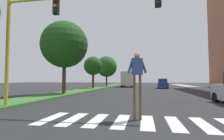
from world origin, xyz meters
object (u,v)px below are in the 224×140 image
at_px(tree_mid, 64,45).
at_px(tree_far, 93,66).
at_px(sedan_midblock, 163,84).
at_px(pedestrian_performer, 137,74).
at_px(tree_distant, 107,67).
at_px(traffic_light_gantry, 55,21).
at_px(truck_box_delivery, 128,79).

distance_m(tree_mid, tree_far, 10.82).
bearing_deg(sedan_midblock, pedestrian_performer, -97.73).
bearing_deg(tree_distant, traffic_light_gantry, -82.64).
bearing_deg(truck_box_delivery, tree_far, -116.20).
height_order(tree_far, traffic_light_gantry, traffic_light_gantry).
relative_size(pedestrian_performer, sedan_midblock, 0.55).
relative_size(traffic_light_gantry, sedan_midblock, 2.01).
xyz_separation_m(pedestrian_performer, truck_box_delivery, (-3.09, 29.86, -0.03)).
xyz_separation_m(tree_far, sedan_midblock, (11.26, 5.25, -2.92)).
xyz_separation_m(traffic_light_gantry, sedan_midblock, (7.52, 24.28, -3.58)).
height_order(tree_distant, sedan_midblock, tree_distant).
relative_size(pedestrian_performer, truck_box_delivery, 0.40).
bearing_deg(pedestrian_performer, tree_mid, 128.29).
xyz_separation_m(tree_far, traffic_light_gantry, (3.74, -19.03, 0.66)).
relative_size(tree_far, traffic_light_gantry, 0.56).
bearing_deg(pedestrian_performer, tree_distant, 104.30).
height_order(tree_mid, sedan_midblock, tree_mid).
distance_m(pedestrian_performer, sedan_midblock, 25.81).
bearing_deg(traffic_light_gantry, tree_mid, 112.97).
relative_size(tree_distant, truck_box_delivery, 1.06).
height_order(tree_distant, pedestrian_performer, tree_distant).
distance_m(traffic_light_gantry, pedestrian_performer, 5.03).
distance_m(tree_distant, pedestrian_performer, 31.93).
distance_m(tree_distant, traffic_light_gantry, 29.79).
distance_m(tree_far, truck_box_delivery, 10.84).
bearing_deg(tree_mid, tree_distant, 90.81).
height_order(tree_far, sedan_midblock, tree_far).
bearing_deg(traffic_light_gantry, pedestrian_performer, -17.57).
distance_m(tree_distant, sedan_midblock, 13.01).
bearing_deg(pedestrian_performer, sedan_midblock, 82.27).
height_order(tree_far, truck_box_delivery, tree_far).
distance_m(tree_far, pedestrian_performer, 21.85).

